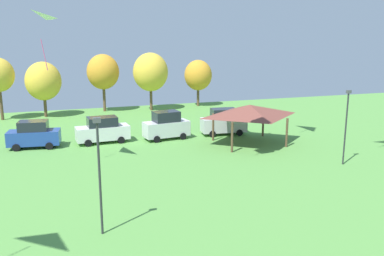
{
  "coord_description": "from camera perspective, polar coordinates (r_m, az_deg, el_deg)",
  "views": [
    {
      "loc": [
        -6.22,
        3.3,
        9.46
      ],
      "look_at": [
        -1.63,
        16.74,
        6.31
      ],
      "focal_mm": 38.0,
      "sensor_mm": 36.0,
      "label": 1
    }
  ],
  "objects": [
    {
      "name": "kite_flying_5",
      "position": [
        29.55,
        -21.57,
        13.59
      ],
      "size": [
        1.84,
        2.39,
        3.58
      ],
      "color": "white"
    },
    {
      "name": "parked_car_leftmost",
      "position": [
        38.21,
        -21.3,
        -0.87
      ],
      "size": [
        4.56,
        2.47,
        2.41
      ],
      "rotation": [
        0.0,
        0.0,
        -0.13
      ],
      "color": "#234299",
      "rests_on": "ground"
    },
    {
      "name": "parked_car_second_from_left",
      "position": [
        38.21,
        -12.43,
        -0.29
      ],
      "size": [
        4.9,
        2.25,
        2.42
      ],
      "rotation": [
        0.0,
        0.0,
        0.07
      ],
      "color": "silver",
      "rests_on": "ground"
    },
    {
      "name": "parked_car_third_from_left",
      "position": [
        38.73,
        -3.63,
        0.33
      ],
      "size": [
        4.49,
        2.39,
        2.7
      ],
      "rotation": [
        0.0,
        0.0,
        0.12
      ],
      "color": "silver",
      "rests_on": "ground"
    },
    {
      "name": "parked_car_rightmost_in_row",
      "position": [
        40.63,
        4.46,
        0.85
      ],
      "size": [
        4.62,
        2.33,
        2.63
      ],
      "rotation": [
        0.0,
        0.0,
        -0.11
      ],
      "color": "silver",
      "rests_on": "ground"
    },
    {
      "name": "park_pavilion",
      "position": [
        37.0,
        8.06,
        2.45
      ],
      "size": [
        6.83,
        5.57,
        3.6
      ],
      "color": "brown",
      "rests_on": "ground"
    },
    {
      "name": "light_post_0",
      "position": [
        19.97,
        -12.88,
        -5.72
      ],
      "size": [
        0.36,
        0.2,
        5.85
      ],
      "color": "#2D2D33",
      "rests_on": "ground"
    },
    {
      "name": "light_post_1",
      "position": [
        32.55,
        20.82,
        0.69
      ],
      "size": [
        0.36,
        0.2,
        5.72
      ],
      "color": "#2D2D33",
      "rests_on": "ground"
    },
    {
      "name": "treeline_tree_2",
      "position": [
        52.51,
        -20.15,
        6.18
      ],
      "size": [
        4.24,
        4.24,
        6.72
      ],
      "color": "brown",
      "rests_on": "ground"
    },
    {
      "name": "treeline_tree_3",
      "position": [
        54.4,
        -12.38,
        7.68
      ],
      "size": [
        4.15,
        4.15,
        7.46
      ],
      "color": "brown",
      "rests_on": "ground"
    },
    {
      "name": "treeline_tree_4",
      "position": [
        54.17,
        -5.84,
        7.81
      ],
      "size": [
        4.6,
        4.6,
        7.63
      ],
      "color": "brown",
      "rests_on": "ground"
    },
    {
      "name": "treeline_tree_5",
      "position": [
        57.55,
        0.86,
        7.41
      ],
      "size": [
        3.87,
        3.87,
        6.5
      ],
      "color": "brown",
      "rests_on": "ground"
    }
  ]
}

